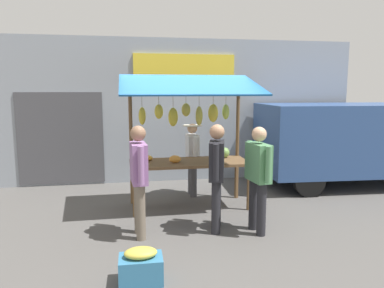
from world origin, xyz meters
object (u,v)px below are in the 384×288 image
at_px(vendor_with_sunhat, 192,154).
at_px(shopper_in_striped_shirt, 258,172).
at_px(shopper_with_ponytail, 217,170).
at_px(shopper_in_grey_tee, 139,173).
at_px(produce_crate_near, 141,266).
at_px(parked_van, 350,137).
at_px(market_stall, 190,125).

bearing_deg(vendor_with_sunhat, shopper_in_striped_shirt, 16.09).
xyz_separation_m(shopper_with_ponytail, shopper_in_grey_tee, (1.20, 0.02, 0.00)).
xyz_separation_m(shopper_in_striped_shirt, produce_crate_near, (1.85, 1.21, -0.77)).
bearing_deg(shopper_in_grey_tee, parked_van, -69.48).
xyz_separation_m(shopper_with_ponytail, shopper_in_striped_shirt, (-0.61, 0.18, -0.02)).
distance_m(shopper_in_striped_shirt, parked_van, 3.95).
relative_size(market_stall, vendor_with_sunhat, 1.65).
bearing_deg(market_stall, produce_crate_near, 68.91).
xyz_separation_m(vendor_with_sunhat, shopper_in_grey_tee, (1.18, 2.02, 0.11)).
bearing_deg(shopper_with_ponytail, market_stall, 24.80).
bearing_deg(market_stall, shopper_with_ponytail, 98.53).
bearing_deg(shopper_with_ponytail, produce_crate_near, 154.43).
relative_size(vendor_with_sunhat, shopper_with_ponytail, 0.90).
bearing_deg(parked_van, vendor_with_sunhat, 6.52).
distance_m(shopper_in_striped_shirt, produce_crate_near, 2.34).
bearing_deg(shopper_with_ponytail, shopper_in_grey_tee, 107.18).
bearing_deg(shopper_in_grey_tee, produce_crate_near, 174.13).
relative_size(vendor_with_sunhat, shopper_in_striped_shirt, 0.91).
bearing_deg(shopper_in_striped_shirt, market_stall, 21.08).
bearing_deg(vendor_with_sunhat, shopper_with_ponytail, 0.60).
height_order(market_stall, parked_van, market_stall).
xyz_separation_m(shopper_with_ponytail, produce_crate_near, (1.24, 1.39, -0.79)).
xyz_separation_m(vendor_with_sunhat, shopper_in_striped_shirt, (-0.63, 2.19, 0.08)).
distance_m(vendor_with_sunhat, shopper_with_ponytail, 2.01).
relative_size(shopper_in_grey_tee, produce_crate_near, 3.31).
bearing_deg(shopper_in_grey_tee, shopper_with_ponytail, -93.07).
relative_size(vendor_with_sunhat, parked_van, 0.34).
distance_m(shopper_with_ponytail, produce_crate_near, 2.02).
relative_size(market_stall, shopper_in_grey_tee, 1.48).
distance_m(shopper_in_striped_shirt, shopper_in_grey_tee, 1.81).
xyz_separation_m(market_stall, shopper_in_striped_shirt, (-0.81, 1.50, -0.59)).
bearing_deg(shopper_in_striped_shirt, vendor_with_sunhat, 8.80).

